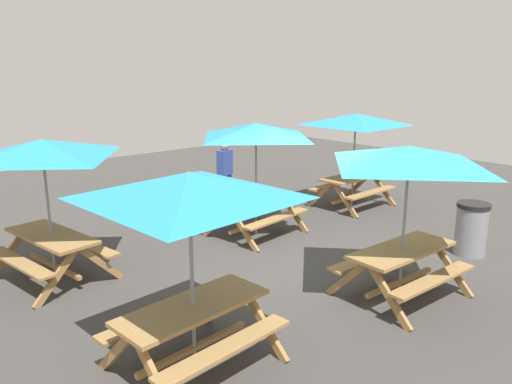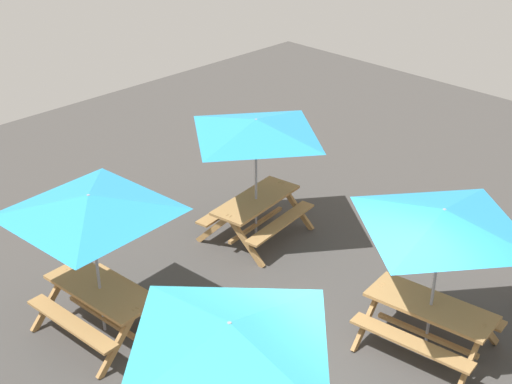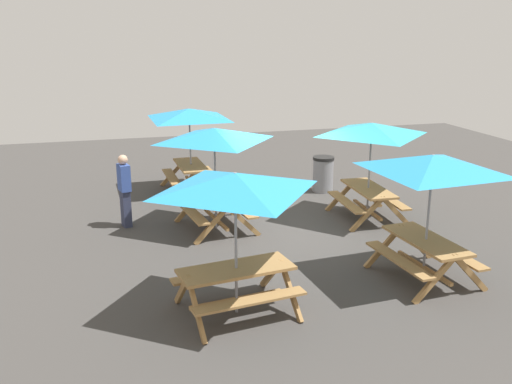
# 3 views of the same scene
# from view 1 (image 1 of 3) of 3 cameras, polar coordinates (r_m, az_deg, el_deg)

# --- Properties ---
(ground_plane) EXTENTS (24.00, 24.00, 0.00)m
(ground_plane) POSITION_cam_1_polar(r_m,az_deg,el_deg) (9.18, 5.18, -7.55)
(ground_plane) COLOR #3D3A38
(ground_plane) RESTS_ON ground
(picnic_table_0) EXTENTS (2.27, 2.27, 2.34)m
(picnic_table_0) POSITION_cam_1_polar(r_m,az_deg,el_deg) (8.42, -23.14, 3.45)
(picnic_table_0) COLOR olive
(picnic_table_0) RESTS_ON ground
(picnic_table_1) EXTENTS (2.83, 2.83, 2.34)m
(picnic_table_1) POSITION_cam_1_polar(r_m,az_deg,el_deg) (12.33, 11.30, 7.36)
(picnic_table_1) COLOR olive
(picnic_table_1) RESTS_ON ground
(picnic_table_2) EXTENTS (2.23, 2.23, 2.34)m
(picnic_table_2) POSITION_cam_1_polar(r_m,az_deg,el_deg) (9.96, 0.00, 6.08)
(picnic_table_2) COLOR olive
(picnic_table_2) RESTS_ON ground
(picnic_table_3) EXTENTS (2.08, 2.08, 2.34)m
(picnic_table_3) POSITION_cam_1_polar(r_m,az_deg,el_deg) (7.44, 17.03, 2.71)
(picnic_table_3) COLOR olive
(picnic_table_3) RESTS_ON ground
(picnic_table_4) EXTENTS (2.82, 2.82, 2.34)m
(picnic_table_4) POSITION_cam_1_polar(r_m,az_deg,el_deg) (5.39, -7.62, -0.98)
(picnic_table_4) COLOR olive
(picnic_table_4) RESTS_ON ground
(trash_bin_gray) EXTENTS (0.59, 0.59, 0.98)m
(trash_bin_gray) POSITION_cam_1_polar(r_m,az_deg,el_deg) (10.00, 23.39, -3.87)
(trash_bin_gray) COLOR gray
(trash_bin_gray) RESTS_ON ground
(person_standing) EXTENTS (0.40, 0.30, 1.67)m
(person_standing) POSITION_cam_1_polar(r_m,az_deg,el_deg) (12.07, -3.57, 2.16)
(person_standing) COLOR #2D334C
(person_standing) RESTS_ON ground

